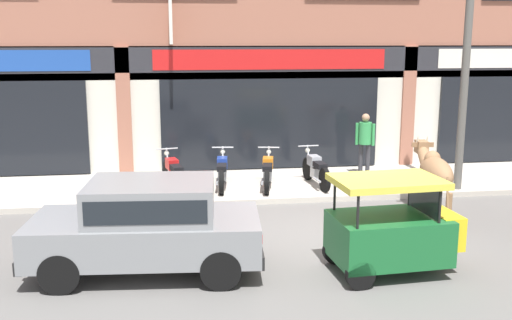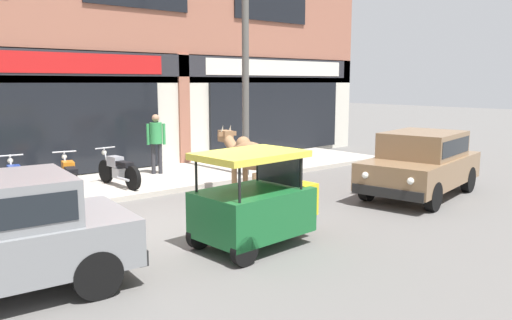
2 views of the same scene
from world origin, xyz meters
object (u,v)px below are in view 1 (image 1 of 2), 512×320
Objects in this scene: motorcycle_3 at (316,170)px; pedestrian at (365,138)px; motorcycle_1 at (222,172)px; car_1 at (148,222)px; utility_pole at (466,55)px; cow at (434,172)px; auto_rickshaw at (393,232)px; motorcycle_2 at (268,172)px; motorcycle_0 at (173,173)px.

motorcycle_3 is 1.83m from pedestrian.
car_1 is at bearing -108.03° from motorcycle_1.
motorcycle_3 is at bearing 166.49° from utility_pole.
cow is 3.01m from auto_rickshaw.
pedestrian reaches higher than car_1.
utility_pole is at bearing 53.41° from auto_rickshaw.
motorcycle_2 is 1.12× the size of pedestrian.
auto_rickshaw is at bearing -7.86° from car_1.
motorcycle_0 is 0.29× the size of utility_pole.
motorcycle_2 is (2.61, 4.59, -0.30)m from car_1.
pedestrian reaches higher than motorcycle_0.
cow is at bearing -127.36° from utility_pole.
cow is 4.90m from motorcycle_1.
pedestrian reaches higher than motorcycle_3.
cow is 3.64m from pedestrian.
car_1 is at bearing -94.87° from motorcycle_0.
motorcycle_0 is 0.99× the size of motorcycle_1.
auto_rickshaw reaches higher than motorcycle_1.
car_1 is 2.32× the size of pedestrian.
cow is at bearing -35.70° from motorcycle_1.
motorcycle_3 is (3.38, -0.10, 0.00)m from motorcycle_0.
auto_rickshaw is 6.25m from motorcycle_0.
car_1 is (-5.50, -1.90, -0.19)m from cow.
cow is 1.20× the size of motorcycle_0.
motorcycle_0 is 1.14m from motorcycle_1.
cow is 3.98m from motorcycle_2.
cow is 5.86m from motorcycle_0.
motorcycle_0 is (-3.34, 5.27, -0.15)m from auto_rickshaw.
cow is at bearing -58.01° from motorcycle_3.
pedestrian is (5.27, 5.53, 0.29)m from car_1.
car_1 is at bearing -133.62° from pedestrian.
motorcycle_3 is 0.29× the size of utility_pole.
car_1 is 2.05× the size of motorcycle_3.
motorcycle_1 is 2.24m from motorcycle_3.
motorcycle_1 is (1.54, 4.74, -0.30)m from car_1.
auto_rickshaw is at bearing -57.62° from motorcycle_0.
motorcycle_3 is (-1.72, 2.75, -0.50)m from cow.
car_1 reaches higher than motorcycle_3.
cow is at bearing 19.05° from car_1.
car_1 reaches higher than motorcycle_1.
motorcycle_2 is at bearing 102.59° from auto_rickshaw.
car_1 is at bearing -119.60° from motorcycle_2.
pedestrian reaches higher than motorcycle_2.
utility_pole is at bearing 28.94° from car_1.
car_1 is at bearing -160.95° from cow.
car_1 is at bearing -129.10° from motorcycle_3.
utility_pole is at bearing -13.51° from motorcycle_3.
pedestrian reaches higher than cow.
cow is at bearing -86.32° from pedestrian.
auto_rickshaw is at bearing -126.59° from utility_pole.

